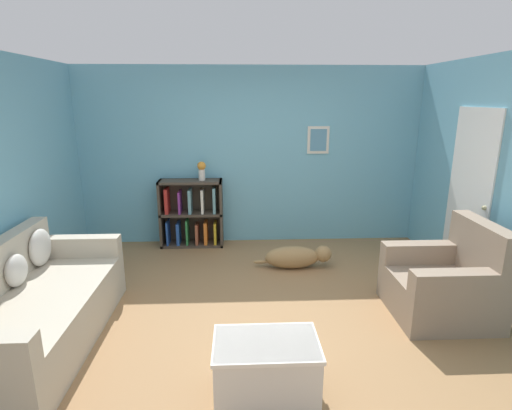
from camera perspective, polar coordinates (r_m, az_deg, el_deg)
ground_plane at (r=4.27m, az=0.25°, el=-15.19°), size 14.00×14.00×0.00m
wall_back at (r=5.99m, az=-0.79°, el=6.92°), size 5.60×0.13×2.60m
couch at (r=4.16m, az=-29.49°, el=-13.02°), size 0.94×2.05×0.90m
bookshelf at (r=6.00m, az=-9.15°, el=-1.33°), size 0.92×0.32×1.00m
recliner_chair at (r=4.54m, az=25.54°, el=-10.05°), size 0.94×0.92×0.97m
coffee_table at (r=3.13m, az=1.36°, el=-22.31°), size 0.76×0.49×0.47m
dog at (r=5.25m, az=5.81°, el=-7.36°), size 1.02×0.27×0.30m
vase at (r=5.81m, az=-7.77°, el=5.01°), size 0.12×0.12×0.27m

